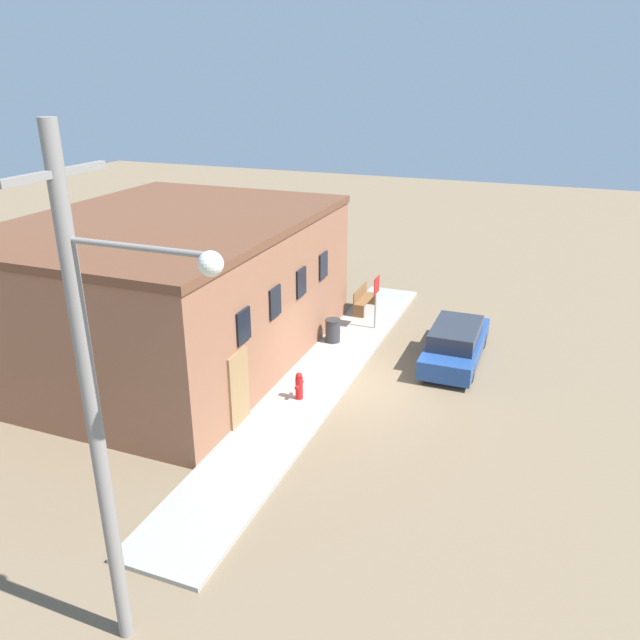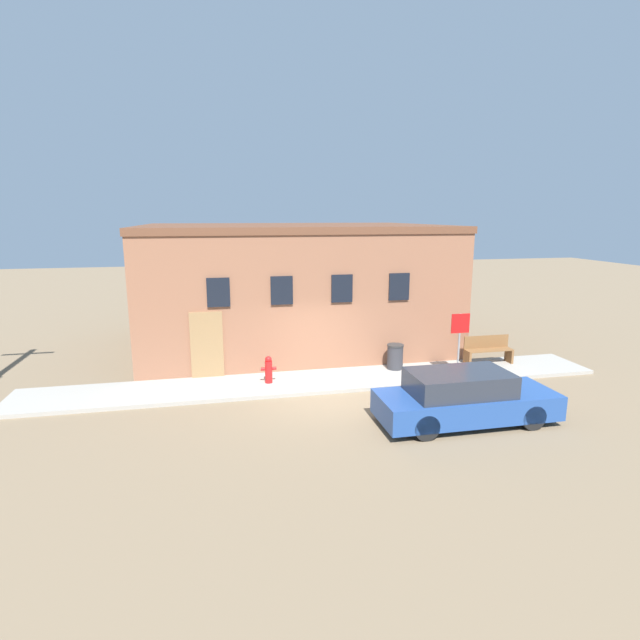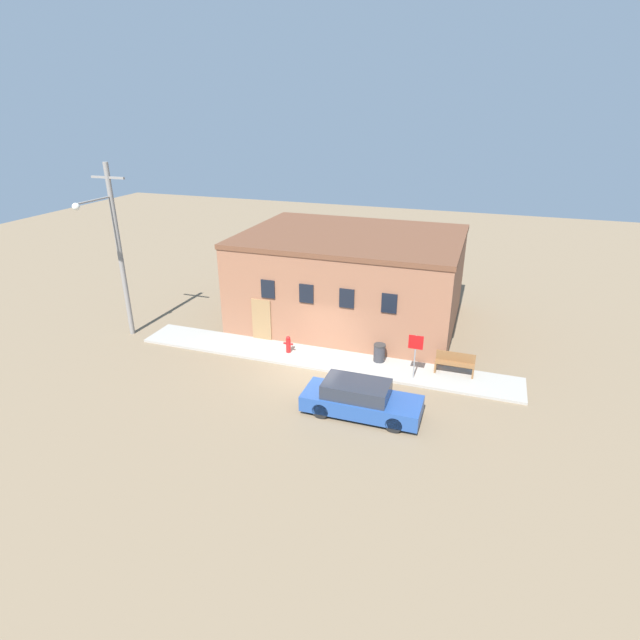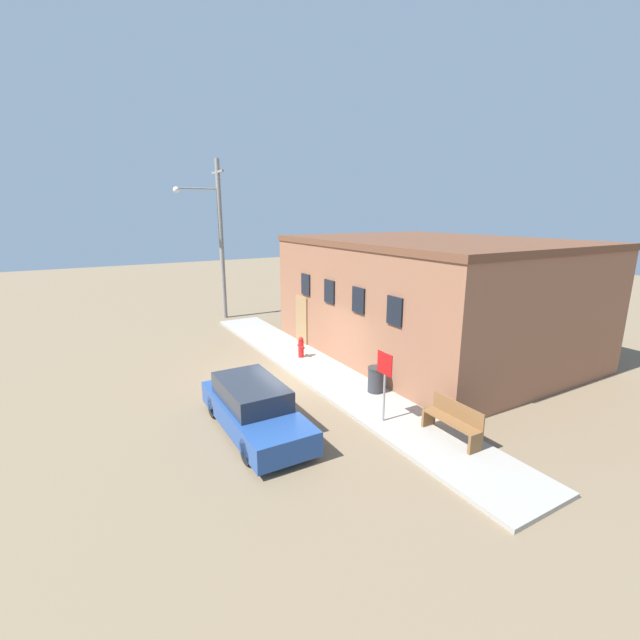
{
  "view_description": "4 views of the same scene",
  "coord_description": "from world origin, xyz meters",
  "px_view_note": "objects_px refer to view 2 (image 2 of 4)",
  "views": [
    {
      "loc": [
        -16.38,
        -5.32,
        9.03
      ],
      "look_at": [
        -0.02,
        1.04,
        2.0
      ],
      "focal_mm": 35.0,
      "sensor_mm": 36.0,
      "label": 1
    },
    {
      "loc": [
        -3.15,
        -13.37,
        5.11
      ],
      "look_at": [
        -0.02,
        1.04,
        2.0
      ],
      "focal_mm": 28.0,
      "sensor_mm": 36.0,
      "label": 2
    },
    {
      "loc": [
        6.62,
        -18.4,
        10.75
      ],
      "look_at": [
        -0.02,
        1.04,
        2.0
      ],
      "focal_mm": 28.0,
      "sensor_mm": 36.0,
      "label": 3
    },
    {
      "loc": [
        12.92,
        -6.4,
        5.73
      ],
      "look_at": [
        -0.02,
        1.04,
        2.0
      ],
      "focal_mm": 24.0,
      "sensor_mm": 36.0,
      "label": 4
    }
  ],
  "objects_px": {
    "parked_car": "(464,398)",
    "trash_bin": "(395,357)",
    "fire_hydrant": "(269,369)",
    "bench": "(488,350)",
    "stop_sign": "(460,333)"
  },
  "relations": [
    {
      "from": "parked_car",
      "to": "trash_bin",
      "type": "bearing_deg",
      "value": 92.76
    },
    {
      "from": "fire_hydrant",
      "to": "bench",
      "type": "distance_m",
      "value": 7.59
    },
    {
      "from": "fire_hydrant",
      "to": "bench",
      "type": "xyz_separation_m",
      "value": [
        7.58,
        0.45,
        0.05
      ]
    },
    {
      "from": "trash_bin",
      "to": "parked_car",
      "type": "distance_m",
      "value": 4.27
    },
    {
      "from": "stop_sign",
      "to": "parked_car",
      "type": "relative_size",
      "value": 0.45
    },
    {
      "from": "fire_hydrant",
      "to": "stop_sign",
      "type": "relative_size",
      "value": 0.42
    },
    {
      "from": "trash_bin",
      "to": "parked_car",
      "type": "relative_size",
      "value": 0.19
    },
    {
      "from": "fire_hydrant",
      "to": "stop_sign",
      "type": "distance_m",
      "value": 6.07
    },
    {
      "from": "bench",
      "to": "trash_bin",
      "type": "height_order",
      "value": "bench"
    },
    {
      "from": "fire_hydrant",
      "to": "bench",
      "type": "height_order",
      "value": "bench"
    },
    {
      "from": "stop_sign",
      "to": "bench",
      "type": "height_order",
      "value": "stop_sign"
    },
    {
      "from": "bench",
      "to": "trash_bin",
      "type": "relative_size",
      "value": 2.0
    },
    {
      "from": "fire_hydrant",
      "to": "stop_sign",
      "type": "bearing_deg",
      "value": -5.07
    },
    {
      "from": "trash_bin",
      "to": "parked_car",
      "type": "xyz_separation_m",
      "value": [
        0.21,
        -4.26,
        0.11
      ]
    },
    {
      "from": "bench",
      "to": "trash_bin",
      "type": "distance_m",
      "value": 3.33
    }
  ]
}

